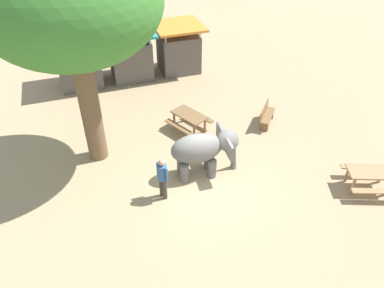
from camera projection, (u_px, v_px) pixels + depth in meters
The scene contains 11 objects.
ground_plane at pixel (206, 181), 13.31m from camera, with size 60.00×60.00×0.00m, color tan.
elephant at pixel (204, 149), 13.00m from camera, with size 2.50×1.68×1.73m.
person_handler at pixel (162, 176), 12.11m from camera, with size 0.32×0.46×1.62m.
shade_tree_main at pixel (70, 4), 10.99m from camera, with size 5.67×5.20×7.85m.
wooden_bench at pixel (266, 115), 15.95m from camera, with size 1.22×1.32×0.88m.
picnic_table_near at pixel (369, 175), 12.67m from camera, with size 1.93×1.92×0.78m.
picnic_table_far at pixel (189, 118), 15.52m from camera, with size 1.99×2.00×0.78m.
market_stall_blue at pixel (79, 64), 18.45m from camera, with size 2.50×2.50×2.52m.
market_stall_teal at pixel (130, 57), 19.13m from camera, with size 2.50×2.50×2.52m.
market_stall_orange at pixel (178, 50), 19.80m from camera, with size 2.50×2.50×2.52m.
feed_bucket at pixel (190, 142), 14.93m from camera, with size 0.36×0.36×0.32m, color gray.
Camera 1 is at (-3.67, -9.13, 9.08)m, focal length 34.71 mm.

